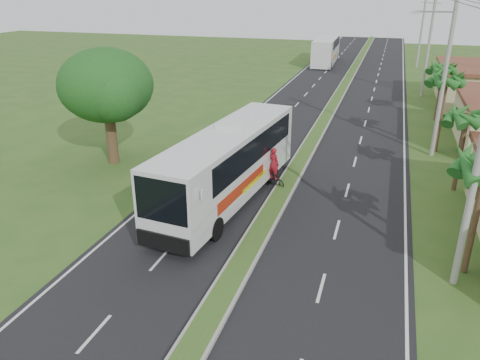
% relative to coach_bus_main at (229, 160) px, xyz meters
% --- Properties ---
extents(ground, '(180.00, 180.00, 0.00)m').
position_rel_coach_bus_main_xyz_m(ground, '(2.63, -6.68, -2.36)').
color(ground, '#2F551F').
rests_on(ground, ground).
extents(road_asphalt, '(14.00, 160.00, 0.02)m').
position_rel_coach_bus_main_xyz_m(road_asphalt, '(2.63, 13.32, -2.35)').
color(road_asphalt, black).
rests_on(road_asphalt, ground).
extents(median_strip, '(1.20, 160.00, 0.18)m').
position_rel_coach_bus_main_xyz_m(median_strip, '(2.63, 13.32, -2.26)').
color(median_strip, gray).
rests_on(median_strip, ground).
extents(lane_edge_left, '(0.12, 160.00, 0.01)m').
position_rel_coach_bus_main_xyz_m(lane_edge_left, '(-4.07, 13.32, -2.36)').
color(lane_edge_left, silver).
rests_on(lane_edge_left, ground).
extents(lane_edge_right, '(0.12, 160.00, 0.01)m').
position_rel_coach_bus_main_xyz_m(lane_edge_right, '(9.33, 13.32, -2.36)').
color(lane_edge_right, silver).
rests_on(lane_edge_right, ground).
extents(palm_verge_b, '(2.40, 2.40, 5.05)m').
position_rel_coach_bus_main_xyz_m(palm_verge_b, '(12.03, 5.32, 2.00)').
color(palm_verge_b, '#473321').
rests_on(palm_verge_b, ground).
extents(palm_verge_c, '(2.40, 2.40, 5.85)m').
position_rel_coach_bus_main_xyz_m(palm_verge_c, '(11.43, 12.32, 2.76)').
color(palm_verge_c, '#473321').
rests_on(palm_verge_c, ground).
extents(palm_verge_d, '(2.40, 2.40, 5.25)m').
position_rel_coach_bus_main_xyz_m(palm_verge_d, '(11.93, 21.32, 2.19)').
color(palm_verge_d, '#473321').
rests_on(palm_verge_d, ground).
extents(shade_tree, '(6.30, 6.00, 7.54)m').
position_rel_coach_bus_main_xyz_m(shade_tree, '(-9.49, 3.34, 2.67)').
color(shade_tree, '#473321').
rests_on(shade_tree, ground).
extents(utility_pole_b, '(3.20, 0.28, 12.00)m').
position_rel_coach_bus_main_xyz_m(utility_pole_b, '(11.10, 11.32, 3.90)').
color(utility_pole_b, gray).
rests_on(utility_pole_b, ground).
extents(utility_pole_c, '(1.60, 0.28, 11.00)m').
position_rel_coach_bus_main_xyz_m(utility_pole_c, '(11.13, 31.32, 3.31)').
color(utility_pole_c, gray).
rests_on(utility_pole_c, ground).
extents(utility_pole_d, '(1.60, 0.28, 10.50)m').
position_rel_coach_bus_main_xyz_m(utility_pole_d, '(11.13, 51.32, 3.06)').
color(utility_pole_d, gray).
rests_on(utility_pole_d, ground).
extents(coach_bus_main, '(4.10, 13.49, 4.29)m').
position_rel_coach_bus_main_xyz_m(coach_bus_main, '(0.00, 0.00, 0.00)').
color(coach_bus_main, silver).
rests_on(coach_bus_main, ground).
extents(coach_bus_far, '(3.24, 13.10, 3.79)m').
position_rel_coach_bus_main_xyz_m(coach_bus_far, '(-2.03, 51.00, -0.21)').
color(coach_bus_far, silver).
rests_on(coach_bus_far, ground).
extents(motorcyclist, '(1.59, 1.01, 2.44)m').
position_rel_coach_bus_main_xyz_m(motorcyclist, '(1.88, 2.48, -1.40)').
color(motorcyclist, black).
rests_on(motorcyclist, ground).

